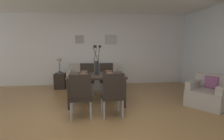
{
  "coord_description": "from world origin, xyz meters",
  "views": [
    {
      "loc": [
        0.12,
        -3.2,
        1.47
      ],
      "look_at": [
        0.58,
        1.09,
        0.84
      ],
      "focal_mm": 27.37,
      "sensor_mm": 36.0,
      "label": 1
    }
  ],
  "objects_px": {
    "dining_chair_near_right": "(87,77)",
    "bowl_far_right": "(109,71)",
    "dining_chair_far_left": "(113,93)",
    "armchair": "(208,94)",
    "centerpiece_vase": "(97,63)",
    "bowl_near_left": "(84,75)",
    "table_lamp": "(59,63)",
    "bowl_far_left": "(110,74)",
    "dining_table": "(97,78)",
    "dining_chair_near_left": "(81,94)",
    "sofa": "(95,79)",
    "framed_picture_left": "(79,39)",
    "bowl_near_right": "(84,72)",
    "dining_chair_far_right": "(107,77)",
    "framed_picture_center": "(111,40)",
    "side_table": "(60,81)"
  },
  "relations": [
    {
      "from": "dining_chair_near_right",
      "to": "bowl_far_right",
      "type": "distance_m",
      "value": 0.95
    },
    {
      "from": "dining_chair_far_left",
      "to": "armchair",
      "type": "bearing_deg",
      "value": 9.61
    },
    {
      "from": "centerpiece_vase",
      "to": "bowl_near_left",
      "type": "height_order",
      "value": "centerpiece_vase"
    },
    {
      "from": "dining_chair_far_left",
      "to": "table_lamp",
      "type": "relative_size",
      "value": 1.8
    },
    {
      "from": "bowl_near_left",
      "to": "bowl_far_right",
      "type": "relative_size",
      "value": 1.0
    },
    {
      "from": "bowl_far_left",
      "to": "bowl_far_right",
      "type": "height_order",
      "value": "same"
    },
    {
      "from": "dining_chair_near_right",
      "to": "centerpiece_vase",
      "type": "height_order",
      "value": "centerpiece_vase"
    },
    {
      "from": "dining_table",
      "to": "centerpiece_vase",
      "type": "distance_m",
      "value": 0.37
    },
    {
      "from": "dining_table",
      "to": "bowl_far_right",
      "type": "relative_size",
      "value": 8.24
    },
    {
      "from": "dining_chair_near_left",
      "to": "dining_chair_far_left",
      "type": "distance_m",
      "value": 0.64
    },
    {
      "from": "dining_table",
      "to": "sofa",
      "type": "distance_m",
      "value": 1.7
    },
    {
      "from": "framed_picture_left",
      "to": "bowl_near_right",
      "type": "bearing_deg",
      "value": -82.37
    },
    {
      "from": "dining_chair_far_right",
      "to": "bowl_near_left",
      "type": "height_order",
      "value": "dining_chair_far_right"
    },
    {
      "from": "bowl_far_right",
      "to": "dining_table",
      "type": "bearing_deg",
      "value": -146.82
    },
    {
      "from": "bowl_near_left",
      "to": "framed_picture_left",
      "type": "distance_m",
      "value": 2.53
    },
    {
      "from": "bowl_far_left",
      "to": "bowl_near_left",
      "type": "bearing_deg",
      "value": 180.0
    },
    {
      "from": "dining_chair_far_right",
      "to": "table_lamp",
      "type": "distance_m",
      "value": 1.75
    },
    {
      "from": "dining_chair_far_left",
      "to": "centerpiece_vase",
      "type": "height_order",
      "value": "centerpiece_vase"
    },
    {
      "from": "bowl_near_left",
      "to": "dining_chair_far_right",
      "type": "bearing_deg",
      "value": 59.61
    },
    {
      "from": "bowl_far_right",
      "to": "bowl_far_left",
      "type": "bearing_deg",
      "value": -90.0
    },
    {
      "from": "dining_chair_near_left",
      "to": "dining_chair_far_left",
      "type": "relative_size",
      "value": 1.0
    },
    {
      "from": "dining_chair_far_right",
      "to": "framed_picture_center",
      "type": "bearing_deg",
      "value": 78.6
    },
    {
      "from": "centerpiece_vase",
      "to": "dining_chair_near_right",
      "type": "bearing_deg",
      "value": 107.57
    },
    {
      "from": "bowl_near_right",
      "to": "sofa",
      "type": "height_order",
      "value": "bowl_near_right"
    },
    {
      "from": "dining_chair_far_left",
      "to": "armchair",
      "type": "height_order",
      "value": "dining_chair_far_left"
    },
    {
      "from": "bowl_near_left",
      "to": "framed_picture_center",
      "type": "bearing_deg",
      "value": 69.26
    },
    {
      "from": "bowl_near_right",
      "to": "bowl_far_left",
      "type": "xyz_separation_m",
      "value": [
        0.63,
        -0.41,
        0.0
      ]
    },
    {
      "from": "bowl_near_right",
      "to": "dining_chair_far_left",
      "type": "bearing_deg",
      "value": -60.4
    },
    {
      "from": "dining_chair_far_right",
      "to": "side_table",
      "type": "relative_size",
      "value": 1.77
    },
    {
      "from": "centerpiece_vase",
      "to": "dining_chair_far_left",
      "type": "bearing_deg",
      "value": -71.11
    },
    {
      "from": "framed_picture_center",
      "to": "bowl_near_left",
      "type": "bearing_deg",
      "value": -110.74
    },
    {
      "from": "dining_chair_near_left",
      "to": "framed_picture_center",
      "type": "distance_m",
      "value": 3.38
    },
    {
      "from": "bowl_near_right",
      "to": "armchair",
      "type": "height_order",
      "value": "bowl_near_right"
    },
    {
      "from": "bowl_near_left",
      "to": "bowl_near_right",
      "type": "bearing_deg",
      "value": 90.0
    },
    {
      "from": "bowl_near_right",
      "to": "table_lamp",
      "type": "xyz_separation_m",
      "value": [
        -0.91,
        1.41,
        0.11
      ]
    },
    {
      "from": "side_table",
      "to": "table_lamp",
      "type": "xyz_separation_m",
      "value": [
        0.0,
        0.0,
        0.63
      ]
    },
    {
      "from": "sofa",
      "to": "centerpiece_vase",
      "type": "bearing_deg",
      "value": -88.41
    },
    {
      "from": "bowl_near_left",
      "to": "sofa",
      "type": "xyz_separation_m",
      "value": [
        0.27,
        1.87,
        -0.5
      ]
    },
    {
      "from": "dining_table",
      "to": "centerpiece_vase",
      "type": "height_order",
      "value": "centerpiece_vase"
    },
    {
      "from": "dining_table",
      "to": "sofa",
      "type": "relative_size",
      "value": 0.78
    },
    {
      "from": "framed_picture_left",
      "to": "dining_chair_far_left",
      "type": "bearing_deg",
      "value": -73.82
    },
    {
      "from": "sofa",
      "to": "bowl_far_right",
      "type": "bearing_deg",
      "value": -76.11
    },
    {
      "from": "dining_table",
      "to": "table_lamp",
      "type": "relative_size",
      "value": 2.75
    },
    {
      "from": "dining_chair_far_right",
      "to": "dining_chair_near_left",
      "type": "bearing_deg",
      "value": -110.39
    },
    {
      "from": "dining_chair_far_right",
      "to": "framed_picture_left",
      "type": "distance_m",
      "value": 1.94
    },
    {
      "from": "bowl_far_right",
      "to": "framed_picture_left",
      "type": "bearing_deg",
      "value": 114.66
    },
    {
      "from": "dining_chair_near_right",
      "to": "sofa",
      "type": "height_order",
      "value": "dining_chair_near_right"
    },
    {
      "from": "armchair",
      "to": "framed_picture_left",
      "type": "relative_size",
      "value": 3.48
    },
    {
      "from": "bowl_far_left",
      "to": "framed_picture_left",
      "type": "bearing_deg",
      "value": 110.74
    },
    {
      "from": "framed_picture_left",
      "to": "framed_picture_center",
      "type": "relative_size",
      "value": 0.76
    }
  ]
}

